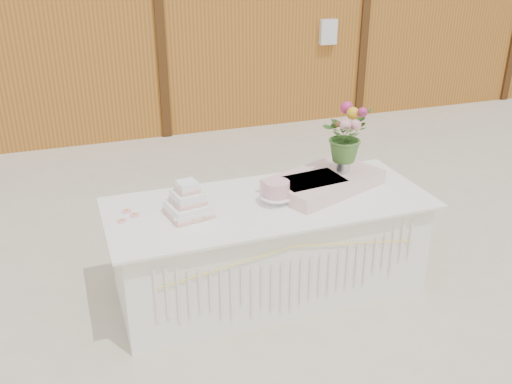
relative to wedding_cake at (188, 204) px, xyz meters
The scene contains 8 objects.
ground 1.05m from the wedding_cake, ahead, with size 80.00×80.00×0.00m, color beige.
cake_table 0.77m from the wedding_cake, ahead, with size 2.40×1.00×0.77m.
wedding_cake is the anchor object (origin of this frame).
pink_cake_stand 0.65m from the wedding_cake, ahead, with size 0.24×0.24×0.17m.
satin_runner 1.10m from the wedding_cake, ahead, with size 0.87×0.51×0.11m, color beige.
flower_vase 1.28m from the wedding_cake, ahead, with size 0.10×0.10×0.14m, color silver.
bouquet 1.33m from the wedding_cake, ahead, with size 0.37×0.32×0.41m, color #44712D.
loose_flowers 0.43m from the wedding_cake, 158.97° to the left, with size 0.14×0.34×0.02m, color pink, non-canonical shape.
Camera 1 is at (-1.37, -3.55, 2.57)m, focal length 40.00 mm.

